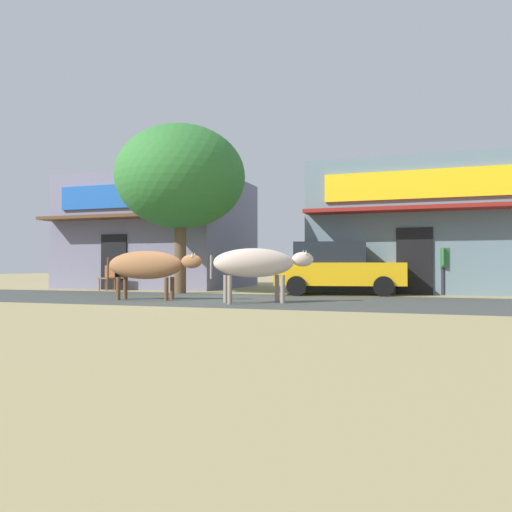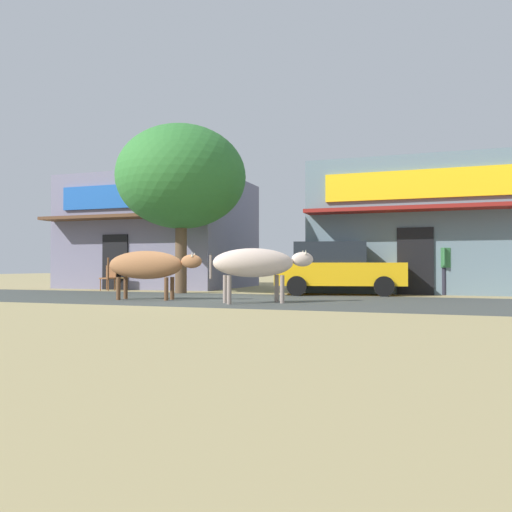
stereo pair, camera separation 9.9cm
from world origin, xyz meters
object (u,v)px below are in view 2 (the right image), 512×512
cow_far_dark (256,263)px  pedestrian_by_shop (444,263)px  cafe_chair_by_doorway (109,276)px  cow_near_brown (148,265)px  cafe_chair_near_tree (120,276)px  roadside_tree (181,177)px  parked_hatchback_car (336,268)px

cow_far_dark → pedestrian_by_shop: pedestrian_by_shop is taller
cow_far_dark → cafe_chair_by_doorway: (-7.23, 4.37, -0.45)m
pedestrian_by_shop → cafe_chair_by_doorway: size_ratio=1.83×
cafe_chair_by_doorway → pedestrian_by_shop: bearing=4.1°
cow_near_brown → pedestrian_by_shop: bearing=33.6°
cafe_chair_near_tree → pedestrian_by_shop: bearing=0.4°
cow_near_brown → cafe_chair_by_doorway: cow_near_brown is taller
cafe_chair_near_tree → cafe_chair_by_doorway: same height
roadside_tree → pedestrian_by_shop: bearing=11.3°
cow_near_brown → cow_far_dark: 3.14m
cow_far_dark → pedestrian_by_shop: size_ratio=1.39×
parked_hatchback_car → cafe_chair_by_doorway: size_ratio=4.56×
parked_hatchback_car → roadside_tree: bearing=-171.6°
roadside_tree → cow_far_dark: (3.88, -3.57, -2.88)m
cow_far_dark → cafe_chair_near_tree: size_ratio=2.56×
parked_hatchback_car → cafe_chair_near_tree: (-8.41, 0.82, -0.33)m
cow_far_dark → cow_near_brown: bearing=175.7°
cow_near_brown → cafe_chair_near_tree: bearing=130.2°
cow_far_dark → cafe_chair_by_doorway: 8.46m
pedestrian_by_shop → cafe_chair_near_tree: bearing=-179.6°
roadside_tree → pedestrian_by_shop: 8.85m
pedestrian_by_shop → cafe_chair_near_tree: 11.62m
roadside_tree → parked_hatchback_car: (5.03, 0.74, -3.00)m
cow_near_brown → cow_far_dark: bearing=-4.3°
pedestrian_by_shop → cafe_chair_by_doorway: bearing=-175.9°
parked_hatchback_car → cafe_chair_near_tree: size_ratio=4.56×
roadside_tree → cow_near_brown: 4.50m
parked_hatchback_car → cafe_chair_by_doorway: bearing=179.6°
cafe_chair_by_doorway → roadside_tree: bearing=-13.4°
cafe_chair_near_tree → cafe_chair_by_doorway: bearing=-87.2°
parked_hatchback_car → pedestrian_by_shop: size_ratio=2.49×
roadside_tree → pedestrian_by_shop: (8.22, 1.64, -2.85)m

